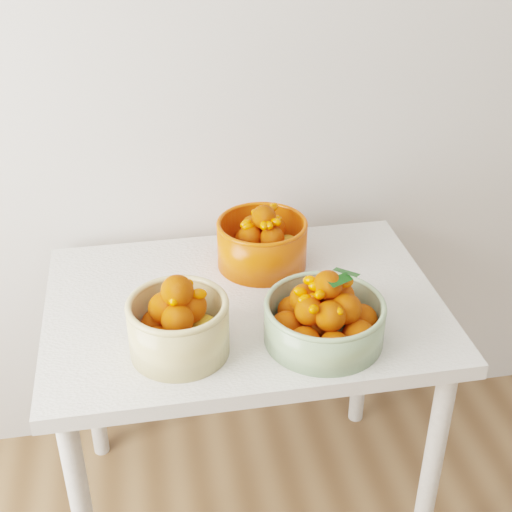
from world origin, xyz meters
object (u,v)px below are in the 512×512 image
(bowl_orange, at_px, (262,242))
(table, at_px, (244,331))
(bowl_cream, at_px, (178,324))
(bowl_green, at_px, (325,318))

(bowl_orange, bearing_deg, table, -115.08)
(table, bearing_deg, bowl_cream, -135.73)
(table, height_order, bowl_orange, bowl_orange)
(bowl_cream, bearing_deg, table, 44.27)
(bowl_cream, height_order, bowl_orange, bowl_cream)
(bowl_green, bearing_deg, table, 129.63)
(table, relative_size, bowl_cream, 3.83)
(table, height_order, bowl_green, bowl_green)
(bowl_cream, xyz_separation_m, bowl_orange, (0.26, 0.34, -0.01))
(bowl_cream, xyz_separation_m, bowl_green, (0.34, -0.02, -0.01))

